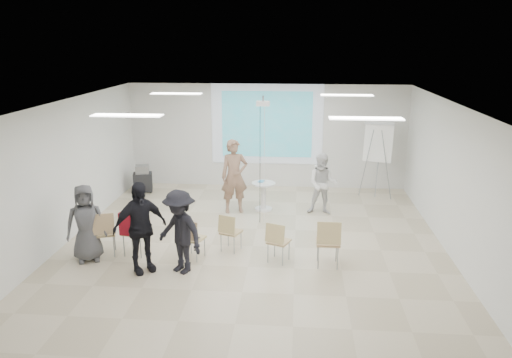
# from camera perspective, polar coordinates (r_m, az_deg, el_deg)

# --- Properties ---
(floor) EXTENTS (8.00, 9.00, 0.10)m
(floor) POSITION_cam_1_polar(r_m,az_deg,el_deg) (10.65, -0.37, -7.92)
(floor) COLOR beige
(floor) RESTS_ON ground
(ceiling) EXTENTS (8.00, 9.00, 0.10)m
(ceiling) POSITION_cam_1_polar(r_m,az_deg,el_deg) (9.82, -0.40, 8.88)
(ceiling) COLOR white
(ceiling) RESTS_ON wall_back
(wall_back) EXTENTS (8.00, 0.10, 3.00)m
(wall_back) POSITION_cam_1_polar(r_m,az_deg,el_deg) (14.55, 1.26, 4.94)
(wall_back) COLOR silver
(wall_back) RESTS_ON floor
(wall_left) EXTENTS (0.10, 9.00, 3.00)m
(wall_left) POSITION_cam_1_polar(r_m,az_deg,el_deg) (11.24, -21.42, 0.60)
(wall_left) COLOR silver
(wall_left) RESTS_ON floor
(wall_right) EXTENTS (0.10, 9.00, 3.00)m
(wall_right) POSITION_cam_1_polar(r_m,az_deg,el_deg) (10.57, 22.05, -0.37)
(wall_right) COLOR silver
(wall_right) RESTS_ON floor
(projection_halo) EXTENTS (3.20, 0.01, 2.30)m
(projection_halo) POSITION_cam_1_polar(r_m,az_deg,el_deg) (14.42, 1.25, 6.26)
(projection_halo) COLOR silver
(projection_halo) RESTS_ON wall_back
(projection_image) EXTENTS (2.60, 0.01, 1.90)m
(projection_image) POSITION_cam_1_polar(r_m,az_deg,el_deg) (14.41, 1.25, 6.25)
(projection_image) COLOR teal
(projection_image) RESTS_ON wall_back
(pedestal_table) EXTENTS (0.72, 0.72, 0.75)m
(pedestal_table) POSITION_cam_1_polar(r_m,az_deg,el_deg) (12.66, 0.87, -1.77)
(pedestal_table) COLOR white
(pedestal_table) RESTS_ON floor
(player_left) EXTENTS (0.89, 0.73, 2.10)m
(player_left) POSITION_cam_1_polar(r_m,az_deg,el_deg) (12.37, -2.50, 0.86)
(player_left) COLOR #96725C
(player_left) RESTS_ON floor
(player_right) EXTENTS (0.88, 0.73, 1.70)m
(player_right) POSITION_cam_1_polar(r_m,az_deg,el_deg) (12.39, 7.65, -0.21)
(player_right) COLOR white
(player_right) RESTS_ON floor
(controller_left) EXTENTS (0.07, 0.12, 0.04)m
(controller_left) POSITION_cam_1_polar(r_m,az_deg,el_deg) (12.51, -1.55, 2.62)
(controller_left) COLOR white
(controller_left) RESTS_ON player_left
(controller_right) EXTENTS (0.06, 0.13, 0.04)m
(controller_right) POSITION_cam_1_polar(r_m,az_deg,el_deg) (12.54, 6.83, 1.43)
(controller_right) COLOR white
(controller_right) RESTS_ON player_right
(chair_far_left) EXTENTS (0.56, 0.58, 0.94)m
(chair_far_left) POSITION_cam_1_polar(r_m,az_deg,el_deg) (10.41, -17.01, -5.62)
(chair_far_left) COLOR tan
(chair_far_left) RESTS_ON floor
(chair_left_mid) EXTENTS (0.50, 0.53, 0.95)m
(chair_left_mid) POSITION_cam_1_polar(r_m,az_deg,el_deg) (10.28, -13.84, -5.61)
(chair_left_mid) COLOR #CFB878
(chair_left_mid) RESTS_ON floor
(chair_left_inner) EXTENTS (0.50, 0.52, 0.83)m
(chair_left_inner) POSITION_cam_1_polar(r_m,az_deg,el_deg) (9.92, -7.39, -6.49)
(chair_left_inner) COLOR tan
(chair_left_inner) RESTS_ON floor
(chair_center) EXTENTS (0.49, 0.51, 0.80)m
(chair_center) POSITION_cam_1_polar(r_m,az_deg,el_deg) (10.21, -3.07, -5.82)
(chair_center) COLOR tan
(chair_center) RESTS_ON floor
(chair_right_inner) EXTENTS (0.52, 0.53, 0.83)m
(chair_right_inner) POSITION_cam_1_polar(r_m,az_deg,el_deg) (9.71, 2.44, -6.88)
(chair_right_inner) COLOR tan
(chair_right_inner) RESTS_ON floor
(chair_right_far) EXTENTS (0.45, 0.48, 0.96)m
(chair_right_far) POSITION_cam_1_polar(r_m,az_deg,el_deg) (9.58, 8.27, -6.87)
(chair_right_far) COLOR tan
(chair_right_far) RESTS_ON floor
(red_jacket) EXTENTS (0.49, 0.17, 0.46)m
(red_jacket) POSITION_cam_1_polar(r_m,az_deg,el_deg) (10.10, -14.09, -5.06)
(red_jacket) COLOR maroon
(red_jacket) RESTS_ON chair_left_mid
(laptop) EXTENTS (0.36, 0.31, 0.02)m
(laptop) POSITION_cam_1_polar(r_m,az_deg,el_deg) (10.01, -7.15, -6.54)
(laptop) COLOR black
(laptop) RESTS_ON chair_left_inner
(audience_left) EXTENTS (1.34, 1.27, 2.00)m
(audience_left) POSITION_cam_1_polar(r_m,az_deg,el_deg) (9.42, -13.17, -4.69)
(audience_left) COLOR black
(audience_left) RESTS_ON floor
(audience_mid) EXTENTS (1.33, 1.18, 1.81)m
(audience_mid) POSITION_cam_1_polar(r_m,az_deg,el_deg) (9.29, -8.72, -5.37)
(audience_mid) COLOR black
(audience_mid) RESTS_ON floor
(audience_outer) EXTENTS (1.00, 0.85, 1.73)m
(audience_outer) POSITION_cam_1_polar(r_m,az_deg,el_deg) (10.23, -18.91, -4.32)
(audience_outer) COLOR #525257
(audience_outer) RESTS_ON floor
(flipchart_easel) EXTENTS (0.87, 0.68, 2.09)m
(flipchart_easel) POSITION_cam_1_polar(r_m,az_deg,el_deg) (13.77, 13.81, 4.03)
(flipchart_easel) COLOR #93979B
(flipchart_easel) RESTS_ON floor
(av_cart) EXTENTS (0.60, 0.53, 0.78)m
(av_cart) POSITION_cam_1_polar(r_m,az_deg,el_deg) (14.55, -12.81, -0.08)
(av_cart) COLOR black
(av_cart) RESTS_ON floor
(ceiling_projector) EXTENTS (0.30, 0.25, 3.00)m
(ceiling_projector) POSITION_cam_1_polar(r_m,az_deg,el_deg) (11.34, 0.80, 7.96)
(ceiling_projector) COLOR white
(ceiling_projector) RESTS_ON ceiling
(fluor_panel_nw) EXTENTS (1.20, 0.30, 0.02)m
(fluor_panel_nw) POSITION_cam_1_polar(r_m,az_deg,el_deg) (12.13, -9.09, 9.61)
(fluor_panel_nw) COLOR white
(fluor_panel_nw) RESTS_ON ceiling
(fluor_panel_ne) EXTENTS (1.20, 0.30, 0.02)m
(fluor_panel_ne) POSITION_cam_1_polar(r_m,az_deg,el_deg) (11.83, 10.34, 9.41)
(fluor_panel_ne) COLOR white
(fluor_panel_ne) RESTS_ON ceiling
(fluor_panel_sw) EXTENTS (1.20, 0.30, 0.02)m
(fluor_panel_sw) POSITION_cam_1_polar(r_m,az_deg,el_deg) (8.80, -14.52, 7.06)
(fluor_panel_sw) COLOR white
(fluor_panel_sw) RESTS_ON ceiling
(fluor_panel_se) EXTENTS (1.20, 0.30, 0.02)m
(fluor_panel_se) POSITION_cam_1_polar(r_m,az_deg,el_deg) (8.38, 12.47, 6.77)
(fluor_panel_se) COLOR white
(fluor_panel_se) RESTS_ON ceiling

